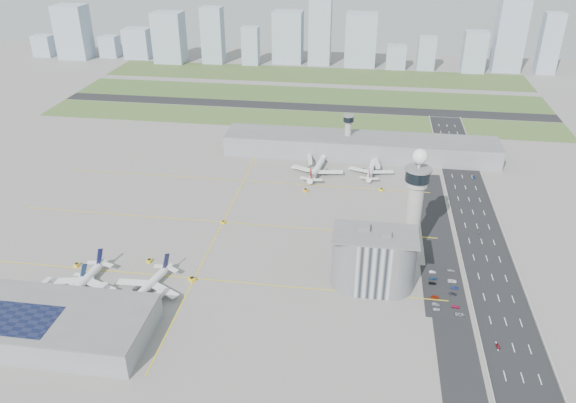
# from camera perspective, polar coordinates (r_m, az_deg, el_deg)

# --- Properties ---
(ground) EXTENTS (1000.00, 1000.00, 0.00)m
(ground) POSITION_cam_1_polar(r_m,az_deg,el_deg) (316.96, -0.93, -5.32)
(ground) COLOR gray
(grass_strip_0) EXTENTS (480.00, 50.00, 0.08)m
(grass_strip_0) POSITION_cam_1_polar(r_m,az_deg,el_deg) (520.67, 0.89, 8.36)
(grass_strip_0) COLOR #45622E
(grass_strip_0) RESTS_ON ground
(grass_strip_1) EXTENTS (480.00, 60.00, 0.08)m
(grass_strip_1) POSITION_cam_1_polar(r_m,az_deg,el_deg) (591.40, 1.87, 10.74)
(grass_strip_1) COLOR #41602D
(grass_strip_1) RESTS_ON ground
(grass_strip_2) EXTENTS (480.00, 70.00, 0.08)m
(grass_strip_2) POSITION_cam_1_polar(r_m,az_deg,el_deg) (667.88, 2.70, 12.72)
(grass_strip_2) COLOR #405A2A
(grass_strip_2) RESTS_ON ground
(runway) EXTENTS (480.00, 22.00, 0.10)m
(runway) POSITION_cam_1_polar(r_m,az_deg,el_deg) (555.42, 1.40, 9.61)
(runway) COLOR black
(runway) RESTS_ON ground
(highway) EXTENTS (28.00, 500.00, 0.10)m
(highway) POSITION_cam_1_polar(r_m,az_deg,el_deg) (321.83, 19.87, -6.64)
(highway) COLOR black
(highway) RESTS_ON ground
(barrier_left) EXTENTS (0.60, 500.00, 1.20)m
(barrier_left) POSITION_cam_1_polar(r_m,az_deg,el_deg) (318.74, 17.42, -6.44)
(barrier_left) COLOR #9E9E99
(barrier_left) RESTS_ON ground
(barrier_right) EXTENTS (0.60, 500.00, 1.20)m
(barrier_right) POSITION_cam_1_polar(r_m,az_deg,el_deg) (324.92, 22.31, -6.66)
(barrier_right) COLOR #9E9E99
(barrier_right) RESTS_ON ground
(landside_road) EXTENTS (18.00, 260.00, 0.08)m
(landside_road) POSITION_cam_1_polar(r_m,az_deg,el_deg) (309.05, 15.61, -7.46)
(landside_road) COLOR black
(landside_road) RESTS_ON ground
(parking_lot) EXTENTS (20.00, 44.00, 0.10)m
(parking_lot) POSITION_cam_1_polar(r_m,az_deg,el_deg) (299.04, 15.45, -8.75)
(parking_lot) COLOR black
(parking_lot) RESTS_ON ground
(taxiway_line_h_0) EXTENTS (260.00, 0.60, 0.01)m
(taxiway_line_h_0) POSITION_cam_1_polar(r_m,az_deg,el_deg) (301.26, -9.46, -7.73)
(taxiway_line_h_0) COLOR yellow
(taxiway_line_h_0) RESTS_ON ground
(taxiway_line_h_1) EXTENTS (260.00, 0.60, 0.01)m
(taxiway_line_h_1) POSITION_cam_1_polar(r_m,az_deg,el_deg) (349.55, -6.63, -2.11)
(taxiway_line_h_1) COLOR yellow
(taxiway_line_h_1) RESTS_ON ground
(taxiway_line_h_2) EXTENTS (260.00, 0.60, 0.01)m
(taxiway_line_h_2) POSITION_cam_1_polar(r_m,az_deg,el_deg) (401.02, -4.51, 2.12)
(taxiway_line_h_2) COLOR yellow
(taxiway_line_h_2) RESTS_ON ground
(taxiway_line_v) EXTENTS (0.60, 260.00, 0.01)m
(taxiway_line_v) POSITION_cam_1_polar(r_m,az_deg,el_deg) (349.55, -6.63, -2.11)
(taxiway_line_v) COLOR yellow
(taxiway_line_v) RESTS_ON ground
(control_tower) EXTENTS (14.00, 14.00, 64.50)m
(control_tower) POSITION_cam_1_polar(r_m,az_deg,el_deg) (304.44, 12.77, 0.07)
(control_tower) COLOR #ADAAA5
(control_tower) RESTS_ON ground
(secondary_tower) EXTENTS (8.60, 8.60, 31.90)m
(secondary_tower) POSITION_cam_1_polar(r_m,az_deg,el_deg) (440.06, 6.11, 7.09)
(secondary_tower) COLOR #ADAAA5
(secondary_tower) RESTS_ON ground
(admin_building) EXTENTS (42.00, 24.00, 33.50)m
(admin_building) POSITION_cam_1_polar(r_m,az_deg,el_deg) (287.23, 8.68, -5.90)
(admin_building) COLOR #B2B2B7
(admin_building) RESTS_ON ground
(terminal_pier) EXTENTS (210.00, 32.00, 15.80)m
(terminal_pier) POSITION_cam_1_polar(r_m,az_deg,el_deg) (441.94, 7.33, 5.59)
(terminal_pier) COLOR gray
(terminal_pier) RESTS_ON ground
(near_terminal) EXTENTS (84.00, 42.00, 13.00)m
(near_terminal) POSITION_cam_1_polar(r_m,az_deg,el_deg) (278.44, -22.46, -11.50)
(near_terminal) COLOR gray
(near_terminal) RESTS_ON ground
(airplane_near_a) EXTENTS (38.16, 41.86, 9.86)m
(airplane_near_a) POSITION_cam_1_polar(r_m,az_deg,el_deg) (302.89, -21.92, -8.27)
(airplane_near_a) COLOR white
(airplane_near_a) RESTS_ON ground
(airplane_near_b) EXTENTS (40.81, 46.76, 12.23)m
(airplane_near_b) POSITION_cam_1_polar(r_m,az_deg,el_deg) (304.29, -20.33, -7.49)
(airplane_near_b) COLOR white
(airplane_near_b) RESTS_ON ground
(airplane_near_c) EXTENTS (44.25, 48.92, 11.72)m
(airplane_near_c) POSITION_cam_1_polar(r_m,az_deg,el_deg) (292.71, -14.19, -8.05)
(airplane_near_c) COLOR white
(airplane_near_c) RESTS_ON ground
(airplane_far_a) EXTENTS (44.59, 50.52, 12.84)m
(airplane_far_a) POSITION_cam_1_polar(r_m,az_deg,el_deg) (409.49, 3.00, 3.72)
(airplane_far_a) COLOR white
(airplane_far_a) RESTS_ON ground
(airplane_far_b) EXTENTS (35.98, 41.37, 10.91)m
(airplane_far_b) POSITION_cam_1_polar(r_m,az_deg,el_deg) (413.88, 8.47, 3.56)
(airplane_far_b) COLOR white
(airplane_far_b) RESTS_ON ground
(jet_bridge_near_0) EXTENTS (5.39, 14.31, 5.70)m
(jet_bridge_near_0) POSITION_cam_1_polar(r_m,az_deg,el_deg) (306.49, -24.55, -8.88)
(jet_bridge_near_0) COLOR silver
(jet_bridge_near_0) RESTS_ON ground
(jet_bridge_near_1) EXTENTS (5.39, 14.31, 5.70)m
(jet_bridge_near_1) POSITION_cam_1_polar(r_m,az_deg,el_deg) (292.28, -19.50, -9.72)
(jet_bridge_near_1) COLOR silver
(jet_bridge_near_1) RESTS_ON ground
(jet_bridge_near_2) EXTENTS (5.39, 14.31, 5.70)m
(jet_bridge_near_2) POSITION_cam_1_polar(r_m,az_deg,el_deg) (280.56, -13.94, -10.55)
(jet_bridge_near_2) COLOR silver
(jet_bridge_near_2) RESTS_ON ground
(jet_bridge_far_0) EXTENTS (5.39, 14.31, 5.70)m
(jet_bridge_far_0) POSITION_cam_1_polar(r_m,az_deg,el_deg) (431.14, 2.15, 4.50)
(jet_bridge_far_0) COLOR silver
(jet_bridge_far_0) RESTS_ON ground
(jet_bridge_far_1) EXTENTS (5.39, 14.31, 5.70)m
(jet_bridge_far_1) POSITION_cam_1_polar(r_m,az_deg,el_deg) (429.18, 8.82, 4.06)
(jet_bridge_far_1) COLOR silver
(jet_bridge_far_1) RESTS_ON ground
(tug_0) EXTENTS (2.93, 3.73, 1.94)m
(tug_0) POSITION_cam_1_polar(r_m,az_deg,el_deg) (326.95, -20.65, -6.01)
(tug_0) COLOR yellow
(tug_0) RESTS_ON ground
(tug_1) EXTENTS (2.54, 3.44, 1.88)m
(tug_1) POSITION_cam_1_polar(r_m,az_deg,el_deg) (318.81, -13.91, -5.83)
(tug_1) COLOR yellow
(tug_1) RESTS_ON ground
(tug_2) EXTENTS (4.40, 4.23, 2.12)m
(tug_2) POSITION_cam_1_polar(r_m,az_deg,el_deg) (299.42, -9.73, -7.75)
(tug_2) COLOR yellow
(tug_2) RESTS_ON ground
(tug_3) EXTENTS (3.20, 2.68, 1.59)m
(tug_3) POSITION_cam_1_polar(r_m,az_deg,el_deg) (348.32, -6.59, -2.07)
(tug_3) COLOR #E4B900
(tug_3) RESTS_ON ground
(tug_4) EXTENTS (4.06, 3.58, 1.97)m
(tug_4) POSITION_cam_1_polar(r_m,az_deg,el_deg) (384.49, 1.79, 1.17)
(tug_4) COLOR gold
(tug_4) RESTS_ON ground
(tug_5) EXTENTS (3.45, 2.93, 1.70)m
(tug_5) POSITION_cam_1_polar(r_m,az_deg,el_deg) (390.89, 9.46, 1.23)
(tug_5) COLOR gold
(tug_5) RESTS_ON ground
(car_lot_0) EXTENTS (3.64, 1.84, 1.19)m
(car_lot_0) POSITION_cam_1_polar(r_m,az_deg,el_deg) (285.31, 14.85, -10.52)
(car_lot_0) COLOR silver
(car_lot_0) RESTS_ON ground
(car_lot_1) EXTENTS (3.58, 1.26, 1.18)m
(car_lot_1) POSITION_cam_1_polar(r_m,az_deg,el_deg) (288.42, 14.79, -10.04)
(car_lot_1) COLOR slate
(car_lot_1) RESTS_ON ground
(car_lot_2) EXTENTS (4.42, 2.58, 1.15)m
(car_lot_2) POSITION_cam_1_polar(r_m,az_deg,el_deg) (293.02, 14.69, -9.36)
(car_lot_2) COLOR #AD280C
(car_lot_2) RESTS_ON ground
(car_lot_3) EXTENTS (3.98, 1.76, 1.14)m
(car_lot_3) POSITION_cam_1_polar(r_m,az_deg,el_deg) (302.38, 14.48, -8.03)
(car_lot_3) COLOR black
(car_lot_3) RESTS_ON ground
(car_lot_4) EXTENTS (3.95, 1.92, 1.30)m
(car_lot_4) POSITION_cam_1_polar(r_m,az_deg,el_deg) (305.74, 14.54, -7.58)
(car_lot_4) COLOR navy
(car_lot_4) RESTS_ON ground
(car_lot_5) EXTENTS (3.60, 1.68, 1.14)m
(car_lot_5) POSITION_cam_1_polar(r_m,az_deg,el_deg) (310.95, 14.46, -6.93)
(car_lot_5) COLOR white
(car_lot_5) RESTS_ON ground
(car_lot_6) EXTENTS (4.63, 2.44, 1.24)m
(car_lot_6) POSITION_cam_1_polar(r_m,az_deg,el_deg) (285.17, 17.05, -10.89)
(car_lot_6) COLOR #98A0A7
(car_lot_6) RESTS_ON ground
(car_lot_7) EXTENTS (4.19, 2.10, 1.17)m
(car_lot_7) POSITION_cam_1_polar(r_m,az_deg,el_deg) (289.35, 16.67, -10.20)
(car_lot_7) COLOR #A61942
(car_lot_7) RESTS_ON ground
(car_lot_8) EXTENTS (3.66, 1.84, 1.20)m
(car_lot_8) POSITION_cam_1_polar(r_m,az_deg,el_deg) (297.57, 16.41, -8.97)
(car_lot_8) COLOR #24242D
(car_lot_8) RESTS_ON ground
(car_lot_9) EXTENTS (3.95, 1.56, 1.28)m
(car_lot_9) POSITION_cam_1_polar(r_m,az_deg,el_deg) (301.94, 16.56, -8.39)
(car_lot_9) COLOR navy
(car_lot_9) RESTS_ON ground
(car_lot_10) EXTENTS (4.64, 2.25, 1.27)m
(car_lot_10) POSITION_cam_1_polar(r_m,az_deg,el_deg) (306.55, 16.35, -7.75)
(car_lot_10) COLOR white
(car_lot_10) RESTS_ON ground
(car_lot_11) EXTENTS (3.87, 1.61, 1.12)m
(car_lot_11) POSITION_cam_1_polar(r_m,az_deg,el_deg) (314.71, 16.25, -6.74)
(car_lot_11) COLOR #8F929D
(car_lot_11) RESTS_ON ground
(car_hw_0) EXTENTS (1.72, 3.46, 1.13)m
(car_hw_0) POSITION_cam_1_polar(r_m,az_deg,el_deg) (272.86, 20.56, -13.60)
(car_hw_0) COLOR maroon
(car_hw_0) RESTS_ON ground
(car_hw_1) EXTENTS (1.69, 3.57, 1.13)m
(car_hw_1) POSITION_cam_1_polar(r_m,az_deg,el_deg) (354.66, 18.79, -2.97)
(car_hw_1) COLOR #262628
(car_hw_1) RESTS_ON ground
(car_hw_2) EXTENTS (2.01, 4.34, 1.20)m
(car_hw_2) POSITION_cam_1_polar(r_m,az_deg,el_deg) (425.16, 18.37, 2.34)
(car_hw_2) COLOR navy
(car_hw_2) RESTS_ON ground
(car_hw_4) EXTENTS (1.68, 3.60, 1.19)m
(car_hw_4) POSITION_cam_1_polar(r_m,az_deg,el_deg) (476.89, 15.69, 5.50)
(car_hw_4) COLOR #949494
(car_hw_4) RESTS_ON ground
(skyline_bldg_0) EXTENTS (24.05, 19.24, 26.50)m
(skyline_bldg_0) POSITION_cam_1_polar(r_m,az_deg,el_deg) (818.93, -23.56, 14.31)
(skyline_bldg_0) COLOR #9EADC1
(skyline_bldg_0) RESTS_ON ground
(skyline_bldg_1) EXTENTS (37.63, 30.10, 65.60)m
(skyline_bldg_1) POSITION_cam_1_polar(r_m,az_deg,el_deg) (788.75, -20.98, 15.79)
(skyline_bldg_1) COLOR #9EADC1
(skyline_bldg_1) RESTS_ON ground
(skyline_bldg_2) EXTENTS (22.81, 18.25, 26.79)m
(skyline_bldg_2) POSITION_cam_1_polar(r_m,az_deg,el_deg) (785.35, -17.66, 14.79)
(skyline_bldg_2) COLOR #9EADC1
(skyline_bldg_2) RESTS_ON ground
(skyline_bldg_3) EXTENTS (32.30, 25.84, 36.93)m
(skyline_bldg_3) POSITION_cam_1_polar(r_m,az_deg,el_deg) (769.68, -14.98, 15.29)
(skyline_bldg_3) COLOR #9EADC1
(skyline_bldg_3) RESTS_ON ground
(skyline_bldg_4) EXTENTS (35.81, 28.65, 60.36)m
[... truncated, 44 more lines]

